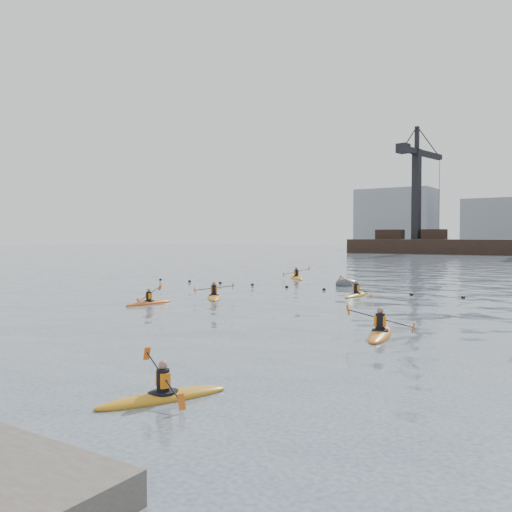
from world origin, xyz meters
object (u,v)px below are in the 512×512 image
(kayaker_0, at_px, (149,302))
(mooring_buoy, at_px, (349,286))
(kayaker_3, at_px, (356,294))
(kayaker_2, at_px, (214,296))
(kayaker_4, at_px, (380,333))
(kayaker_1, at_px, (163,396))
(kayaker_5, at_px, (296,277))

(kayaker_0, distance_m, mooring_buoy, 16.54)
(kayaker_0, xyz_separation_m, kayaker_3, (7.76, 9.73, 0.01))
(kayaker_2, height_order, kayaker_4, kayaker_4)
(kayaker_0, height_order, kayaker_1, kayaker_0)
(kayaker_1, bearing_deg, kayaker_2, 149.23)
(kayaker_4, distance_m, mooring_buoy, 20.22)
(kayaker_0, relative_size, kayaker_1, 0.99)
(kayaker_0, relative_size, mooring_buoy, 1.48)
(kayaker_5, bearing_deg, kayaker_1, -108.31)
(kayaker_0, distance_m, kayaker_2, 4.25)
(kayaker_3, bearing_deg, kayaker_0, -130.04)
(kayaker_3, bearing_deg, kayaker_5, 132.40)
(kayaker_2, xyz_separation_m, kayaker_4, (12.40, -6.26, 0.01))
(kayaker_3, relative_size, kayaker_5, 1.08)
(kayaker_1, xyz_separation_m, kayaker_2, (-11.15, 16.32, 0.01))
(mooring_buoy, bearing_deg, kayaker_0, -106.23)
(kayaker_0, xyz_separation_m, kayaker_1, (12.42, -12.27, 0.00))
(kayaker_0, xyz_separation_m, mooring_buoy, (4.62, 15.88, -0.09))
(kayaker_2, xyz_separation_m, mooring_buoy, (3.36, 11.83, -0.11))
(kayaker_0, relative_size, kayaker_3, 0.91)
(kayaker_1, relative_size, kayaker_3, 0.92)
(kayaker_2, bearing_deg, mooring_buoy, 35.88)
(kayaker_3, bearing_deg, kayaker_1, -79.50)
(kayaker_2, relative_size, kayaker_3, 0.96)
(kayaker_1, bearing_deg, kayaker_0, 160.23)
(kayaker_1, height_order, mooring_buoy, kayaker_1)
(kayaker_5, bearing_deg, mooring_buoy, -73.43)
(kayaker_0, xyz_separation_m, kayaker_2, (1.27, 4.06, 0.02))
(kayaker_1, relative_size, kayaker_5, 0.99)
(kayaker_2, distance_m, mooring_buoy, 12.30)
(kayaker_2, bearing_deg, kayaker_3, 2.86)
(kayaker_3, relative_size, kayaker_4, 0.89)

